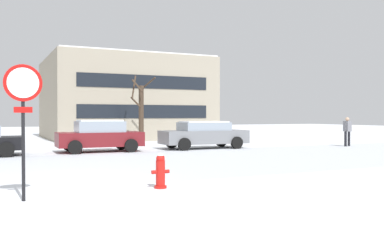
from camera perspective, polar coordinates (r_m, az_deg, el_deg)
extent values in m
plane|color=white|center=(11.63, -16.78, -8.04)|extent=(120.00, 120.00, 0.00)
cube|color=silver|center=(15.20, -18.80, -6.01)|extent=(80.00, 9.26, 0.00)
cylinder|color=black|center=(9.45, -21.45, -2.85)|extent=(0.07, 0.20, 2.36)
cylinder|color=red|center=(9.46, -21.48, 4.60)|extent=(0.76, 0.05, 0.76)
cylinder|color=white|center=(9.45, -21.47, 4.61)|extent=(0.62, 0.04, 0.62)
cube|color=red|center=(9.43, -21.46, 1.27)|extent=(0.36, 0.03, 0.12)
cylinder|color=white|center=(9.47, -21.48, 4.90)|extent=(0.42, 0.04, 0.42)
cylinder|color=red|center=(10.44, -4.20, -8.83)|extent=(0.30, 0.30, 0.06)
cylinder|color=red|center=(10.40, -4.20, -7.02)|extent=(0.22, 0.22, 0.60)
sphere|color=red|center=(10.36, -4.20, -5.12)|extent=(0.21, 0.21, 0.21)
cylinder|color=red|center=(10.34, -5.03, -6.90)|extent=(0.12, 0.09, 0.09)
cylinder|color=red|center=(10.45, -3.38, -6.82)|extent=(0.12, 0.09, 0.09)
sphere|color=white|center=(10.35, -4.20, -4.82)|extent=(0.15, 0.15, 0.15)
cylinder|color=black|center=(21.36, -23.42, -3.27)|extent=(0.64, 0.23, 0.64)
cylinder|color=black|center=(19.54, -23.37, -3.63)|extent=(0.64, 0.23, 0.64)
cube|color=maroon|center=(21.13, -12.13, -2.49)|extent=(4.02, 1.83, 0.68)
cube|color=#8C99A8|center=(21.10, -12.13, -0.87)|extent=(2.23, 1.65, 0.52)
cube|color=white|center=(21.10, -12.13, -0.07)|extent=(2.03, 1.53, 0.06)
cylinder|color=black|center=(22.31, -9.33, -3.07)|extent=(0.64, 0.23, 0.64)
cylinder|color=black|center=(20.59, -8.08, -3.37)|extent=(0.64, 0.23, 0.64)
cylinder|color=black|center=(21.80, -15.95, -3.17)|extent=(0.64, 0.23, 0.64)
cylinder|color=black|center=(20.04, -15.23, -3.50)|extent=(0.64, 0.23, 0.64)
cube|color=slate|center=(22.74, 1.58, -2.25)|extent=(4.63, 1.80, 0.69)
cube|color=#8C99A8|center=(22.72, 1.58, -0.85)|extent=(2.56, 1.62, 0.42)
cube|color=white|center=(22.71, 1.59, -0.24)|extent=(2.33, 1.50, 0.06)
cylinder|color=black|center=(24.20, 3.88, -2.78)|extent=(0.64, 0.23, 0.64)
cylinder|color=black|center=(22.68, 5.94, -3.01)|extent=(0.64, 0.23, 0.64)
cylinder|color=black|center=(22.96, -2.72, -2.96)|extent=(0.64, 0.23, 0.64)
cylinder|color=black|center=(21.35, -1.02, -3.23)|extent=(0.64, 0.23, 0.64)
cylinder|color=black|center=(26.15, 20.07, -2.34)|extent=(0.14, 0.14, 0.84)
cylinder|color=black|center=(25.75, 19.67, -2.38)|extent=(0.14, 0.14, 0.84)
cube|color=slate|center=(25.92, 19.88, -0.78)|extent=(0.30, 0.42, 0.59)
sphere|color=tan|center=(25.92, 19.88, 0.11)|extent=(0.22, 0.22, 0.22)
cylinder|color=#423326|center=(26.58, -6.74, 0.69)|extent=(0.31, 0.31, 3.58)
cylinder|color=#423326|center=(26.74, -7.71, 4.33)|extent=(0.61, 0.92, 1.53)
cylinder|color=#423326|center=(27.09, -5.85, 4.83)|extent=(0.66, 1.17, 0.78)
cylinder|color=#423326|center=(26.32, -7.46, 2.35)|extent=(0.45, 0.90, 0.69)
cylinder|color=#423326|center=(26.34, -7.24, 4.51)|extent=(0.58, 0.75, 0.84)
cube|color=#9E937F|center=(34.52, -9.14, 2.71)|extent=(11.50, 10.91, 6.05)
cube|color=white|center=(34.77, -9.15, 7.79)|extent=(11.27, 10.70, 0.10)
cube|color=black|center=(29.27, -6.17, 1.13)|extent=(9.20, 0.04, 0.90)
cube|color=black|center=(29.36, -6.17, 5.07)|extent=(9.20, 0.04, 0.90)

